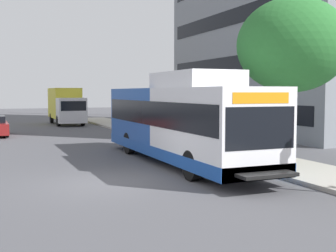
{
  "coord_description": "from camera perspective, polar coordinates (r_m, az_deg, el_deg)",
  "views": [
    {
      "loc": [
        -3.51,
        -13.51,
        2.89
      ],
      "look_at": [
        2.9,
        1.97,
        1.6
      ],
      "focal_mm": 47.3,
      "sensor_mm": 36.0,
      "label": 1
    }
  ],
  "objects": [
    {
      "name": "ground_plane",
      "position": [
        21.99,
        -13.14,
        -3.27
      ],
      "size": [
        120.0,
        120.0,
        0.0
      ],
      "primitive_type": "plane",
      "color": "#4C4C51"
    },
    {
      "name": "sidewalk_curb",
      "position": [
        22.34,
        5.77,
        -2.88
      ],
      "size": [
        3.0,
        56.0,
        0.14
      ],
      "primitive_type": "cube",
      "color": "#A8A399",
      "rests_on": "ground"
    },
    {
      "name": "transit_bus",
      "position": [
        18.0,
        1.54,
        0.62
      ],
      "size": [
        2.58,
        12.25,
        3.65
      ],
      "color": "white",
      "rests_on": "ground"
    },
    {
      "name": "street_tree_near_stop",
      "position": [
        18.49,
        15.73,
        9.96
      ],
      "size": [
        4.4,
        4.4,
        6.48
      ],
      "color": "#4C3823",
      "rests_on": "sidewalk_curb"
    },
    {
      "name": "box_truck_background",
      "position": [
        40.76,
        -13.0,
        2.67
      ],
      "size": [
        2.32,
        7.01,
        3.25
      ],
      "color": "silver",
      "rests_on": "ground"
    },
    {
      "name": "lattice_comm_tower",
      "position": [
        50.54,
        8.88,
        12.07
      ],
      "size": [
        1.1,
        1.1,
        29.12
      ],
      "color": "#B7B7BC",
      "rests_on": "ground"
    }
  ]
}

